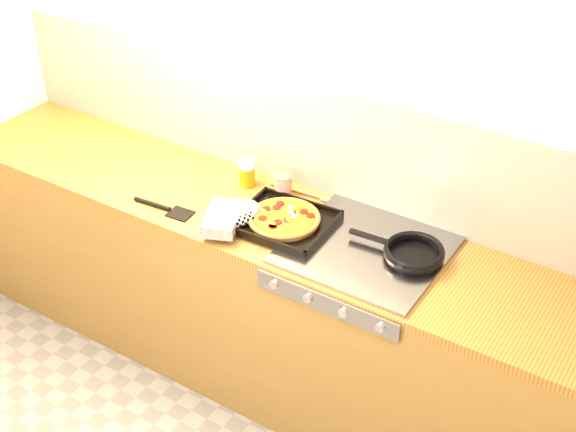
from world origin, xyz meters
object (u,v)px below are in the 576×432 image
Objects in this scene: frying_pan at (413,252)px; juice_glass at (247,173)px; pizza_on_tray at (268,218)px; tomato_can at (283,186)px.

frying_pan is 3.26× the size of juice_glass.
pizza_on_tray is 0.34m from juice_glass.
pizza_on_tray is at bearing -72.47° from tomato_can.
juice_glass is at bearing -179.61° from tomato_can.
juice_glass is at bearing 172.63° from frying_pan.
pizza_on_tray reaches higher than frying_pan.
frying_pan is (0.59, 0.11, -0.01)m from pizza_on_tray.
tomato_can is (-0.66, 0.11, 0.02)m from frying_pan.
tomato_can is at bearing 0.39° from juice_glass.
pizza_on_tray is 0.60m from frying_pan.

